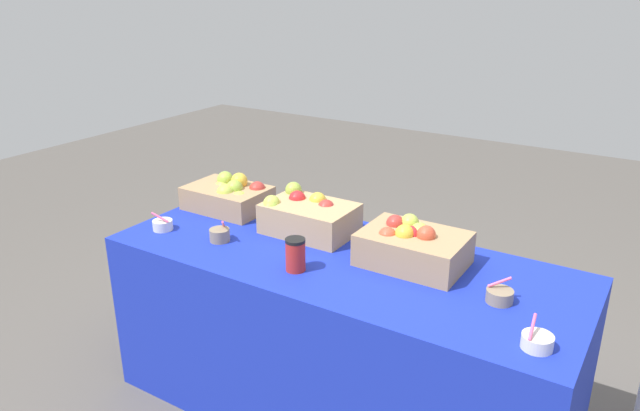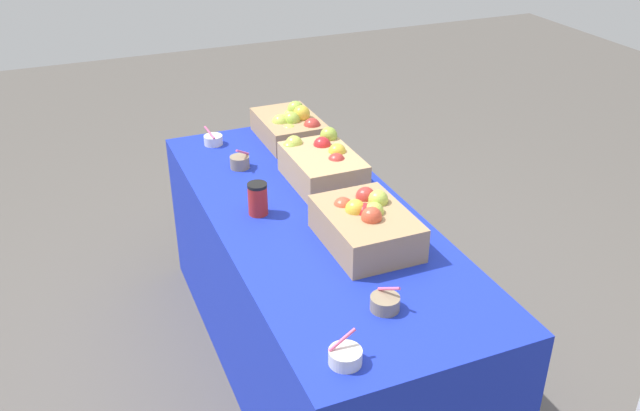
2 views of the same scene
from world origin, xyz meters
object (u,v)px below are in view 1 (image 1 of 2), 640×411
(apple_crate_middle, at_px, (308,216))
(sample_bowl_near, at_px, (537,341))
(sample_bowl_mid, at_px, (500,296))
(apple_crate_right, at_px, (412,246))
(sample_bowl_extra, at_px, (163,225))
(apple_crate_left, at_px, (229,196))
(sample_bowl_far, at_px, (220,235))
(coffee_cup, at_px, (295,255))

(apple_crate_middle, xyz_separation_m, sample_bowl_near, (1.07, -0.38, -0.05))
(apple_crate_middle, xyz_separation_m, sample_bowl_mid, (0.89, -0.16, -0.05))
(apple_crate_right, distance_m, sample_bowl_mid, 0.40)
(sample_bowl_extra, bearing_deg, apple_crate_left, 76.72)
(apple_crate_right, bearing_deg, sample_bowl_far, -163.21)
(sample_bowl_near, bearing_deg, apple_crate_middle, 160.54)
(apple_crate_middle, height_order, coffee_cup, apple_crate_middle)
(sample_bowl_near, relative_size, coffee_cup, 0.74)
(apple_crate_middle, bearing_deg, coffee_cup, -63.81)
(sample_bowl_mid, bearing_deg, sample_bowl_extra, -173.70)
(sample_bowl_near, bearing_deg, sample_bowl_extra, 178.05)
(apple_crate_middle, xyz_separation_m, sample_bowl_far, (-0.26, -0.28, -0.05))
(apple_crate_middle, height_order, apple_crate_right, apple_crate_middle)
(apple_crate_left, height_order, sample_bowl_extra, apple_crate_left)
(apple_crate_left, bearing_deg, apple_crate_right, -4.63)
(sample_bowl_mid, height_order, sample_bowl_extra, sample_bowl_mid)
(apple_crate_right, xyz_separation_m, coffee_cup, (-0.35, -0.29, -0.01))
(coffee_cup, bearing_deg, sample_bowl_far, 172.67)
(sample_bowl_mid, distance_m, coffee_cup, 0.75)
(apple_crate_middle, distance_m, sample_bowl_extra, 0.64)
(apple_crate_middle, bearing_deg, sample_bowl_mid, -10.33)
(apple_crate_right, distance_m, sample_bowl_far, 0.81)
(sample_bowl_near, relative_size, sample_bowl_mid, 1.02)
(sample_bowl_far, distance_m, sample_bowl_extra, 0.30)
(apple_crate_middle, bearing_deg, sample_bowl_near, -19.46)
(coffee_cup, bearing_deg, apple_crate_left, 149.91)
(apple_crate_right, height_order, sample_bowl_near, apple_crate_right)
(apple_crate_right, bearing_deg, sample_bowl_extra, -165.55)
(apple_crate_middle, distance_m, sample_bowl_far, 0.39)
(apple_crate_left, distance_m, coffee_cup, 0.73)
(apple_crate_middle, xyz_separation_m, apple_crate_right, (0.51, -0.05, -0.00))
(apple_crate_left, bearing_deg, sample_bowl_extra, -103.28)
(apple_crate_middle, bearing_deg, apple_crate_left, 176.00)
(sample_bowl_mid, height_order, sample_bowl_far, sample_bowl_far)
(apple_crate_middle, relative_size, apple_crate_right, 0.97)
(sample_bowl_far, bearing_deg, sample_bowl_mid, 5.85)
(sample_bowl_extra, relative_size, coffee_cup, 0.69)
(sample_bowl_mid, bearing_deg, coffee_cup, -166.65)
(sample_bowl_near, bearing_deg, sample_bowl_mid, 129.36)
(apple_crate_middle, bearing_deg, sample_bowl_far, -132.82)
(sample_bowl_extra, bearing_deg, coffee_cup, -1.03)
(sample_bowl_mid, relative_size, sample_bowl_extra, 1.04)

